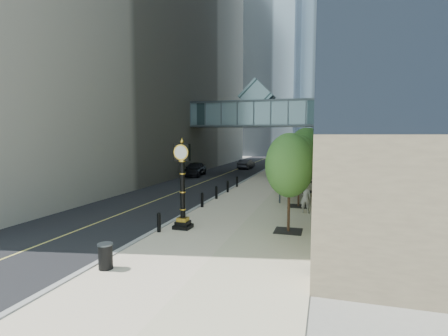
{
  "coord_description": "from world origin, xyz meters",
  "views": [
    {
      "loc": [
        5.4,
        -14.72,
        5.0
      ],
      "look_at": [
        -0.66,
        5.78,
        2.95
      ],
      "focal_mm": 28.0,
      "sensor_mm": 36.0,
      "label": 1
    }
  ],
  "objects": [
    {
      "name": "car_near",
      "position": [
        -9.86,
        24.47,
        0.87
      ],
      "size": [
        2.52,
        5.15,
        1.69
      ],
      "primitive_type": "imported",
      "rotation": [
        0.0,
        0.0,
        0.11
      ],
      "color": "black",
      "rests_on": "road"
    },
    {
      "name": "car_far",
      "position": [
        -5.9,
        34.97,
        0.71
      ],
      "size": [
        1.82,
        4.3,
        1.38
      ],
      "primitive_type": "imported",
      "rotation": [
        0.0,
        0.0,
        3.05
      ],
      "color": "black",
      "rests_on": "road"
    },
    {
      "name": "trash_bin",
      "position": [
        -2.32,
        -4.0,
        0.51
      ],
      "size": [
        0.61,
        0.61,
        0.9
      ],
      "primitive_type": "cylinder",
      "rotation": [
        0.0,
        0.0,
        0.19
      ],
      "color": "black",
      "rests_on": "sidewalk"
    },
    {
      "name": "midrise_left",
      "position": [
        -21.0,
        25.0,
        20.0
      ],
      "size": [
        20.0,
        58.0,
        40.0
      ],
      "primitive_type": "cube",
      "color": "tan",
      "rests_on": "ground"
    },
    {
      "name": "distant_tower_c",
      "position": [
        -6.0,
        120.0,
        32.5
      ],
      "size": [
        22.0,
        22.0,
        65.0
      ],
      "primitive_type": "cube",
      "color": "silver",
      "rests_on": "ground"
    },
    {
      "name": "street_trees",
      "position": [
        3.6,
        17.25,
        3.69
      ],
      "size": [
        2.74,
        28.58,
        5.64
      ],
      "color": "black",
      "rests_on": "sidewalk"
    },
    {
      "name": "entrance_canopy",
      "position": [
        3.48,
        14.0,
        4.19
      ],
      "size": [
        3.0,
        8.0,
        4.38
      ],
      "color": "#383F44",
      "rests_on": "ground"
    },
    {
      "name": "sidewalk",
      "position": [
        1.0,
        40.0,
        0.03
      ],
      "size": [
        8.0,
        180.0,
        0.06
      ],
      "primitive_type": "cube",
      "color": "beige",
      "rests_on": "ground"
    },
    {
      "name": "pedestrian",
      "position": [
        4.18,
        7.54,
        1.02
      ],
      "size": [
        0.74,
        0.53,
        1.92
      ],
      "primitive_type": "imported",
      "rotation": [
        0.0,
        0.0,
        3.03
      ],
      "color": "#ACAA9E",
      "rests_on": "sidewalk"
    },
    {
      "name": "skywalk",
      "position": [
        -3.0,
        28.0,
        7.71
      ],
      "size": [
        17.0,
        4.2,
        5.8
      ],
      "color": "slate",
      "rests_on": "ground"
    },
    {
      "name": "bollard_row",
      "position": [
        -2.7,
        9.0,
        0.51
      ],
      "size": [
        0.2,
        16.2,
        0.9
      ],
      "color": "black",
      "rests_on": "sidewalk"
    },
    {
      "name": "street_clock",
      "position": [
        -1.8,
        1.99,
        2.08
      ],
      "size": [
        0.89,
        0.89,
        4.66
      ],
      "rotation": [
        0.0,
        0.0,
        -0.02
      ],
      "color": "black",
      "rests_on": "sidewalk"
    },
    {
      "name": "ground",
      "position": [
        0.0,
        0.0,
        0.0
      ],
      "size": [
        320.0,
        320.0,
        0.0
      ],
      "primitive_type": "plane",
      "color": "gray",
      "rests_on": "ground"
    },
    {
      "name": "curb",
      "position": [
        -3.0,
        40.0,
        0.04
      ],
      "size": [
        0.25,
        180.0,
        0.07
      ],
      "primitive_type": "cube",
      "color": "gray",
      "rests_on": "ground"
    },
    {
      "name": "road",
      "position": [
        -7.0,
        40.0,
        0.01
      ],
      "size": [
        8.0,
        180.0,
        0.02
      ],
      "primitive_type": "cube",
      "color": "black",
      "rests_on": "ground"
    }
  ]
}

